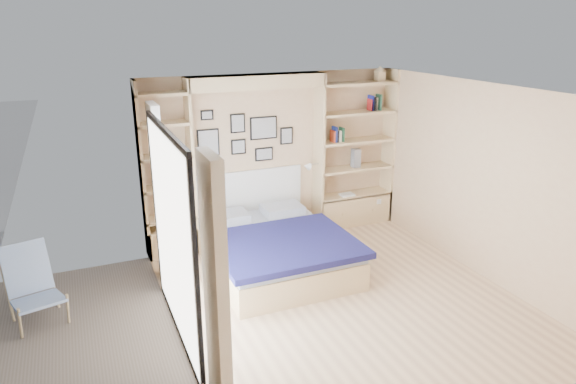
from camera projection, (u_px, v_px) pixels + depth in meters
name	position (u px, v px, depth m)	size (l,w,h in m)	color
ground	(341.00, 297.00, 6.28)	(4.50, 4.50, 0.00)	#DCB78A
room_shell	(266.00, 183.00, 7.12)	(4.50, 4.50, 4.50)	tan
bed	(274.00, 248.00, 6.96)	(1.80, 2.29, 1.07)	tan
photo_gallery	(245.00, 136.00, 7.55)	(1.48, 0.02, 0.82)	black
reading_lamps	(260.00, 172.00, 7.57)	(1.92, 0.12, 0.15)	silver
shelf_decor	(341.00, 125.00, 7.95)	(3.55, 0.23, 2.03)	#AC361D
deck	(12.00, 372.00, 4.94)	(3.20, 4.00, 0.05)	#6D5D50
deck_chair	(33.00, 285.00, 5.72)	(0.70, 0.94, 0.85)	tan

